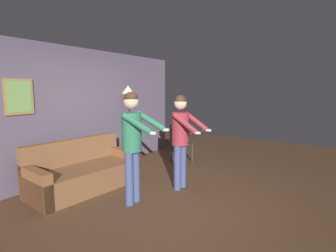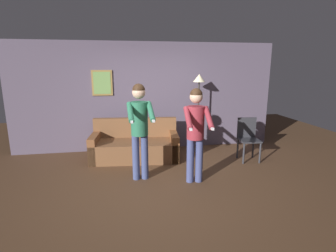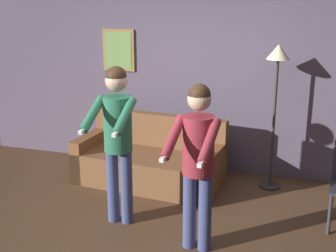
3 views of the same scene
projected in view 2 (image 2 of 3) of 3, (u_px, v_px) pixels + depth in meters
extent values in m
plane|color=brown|center=(159.00, 184.00, 4.64)|extent=(12.00, 12.00, 0.00)
cube|color=#584D5F|center=(147.00, 97.00, 6.38)|extent=(6.40, 0.06, 2.60)
cube|color=olive|center=(102.00, 83.00, 6.09)|extent=(0.47, 0.02, 0.59)
cube|color=#6E974F|center=(102.00, 83.00, 6.08)|extent=(0.39, 0.01, 0.51)
cube|color=brown|center=(135.00, 150.00, 5.83)|extent=(1.97, 1.03, 0.42)
cube|color=brown|center=(135.00, 127.00, 6.08)|extent=(1.90, 0.32, 0.45)
cube|color=brown|center=(95.00, 147.00, 5.75)|extent=(0.24, 0.86, 0.58)
cube|color=brown|center=(174.00, 146.00, 5.88)|extent=(0.24, 0.86, 0.58)
cylinder|color=#332D28|center=(197.00, 150.00, 6.49)|extent=(0.28, 0.28, 0.02)
cylinder|color=#332D28|center=(198.00, 117.00, 6.30)|extent=(0.04, 0.04, 1.65)
cone|color=#F9EAB7|center=(199.00, 78.00, 6.10)|extent=(0.29, 0.29, 0.18)
cylinder|color=#3D4876|center=(136.00, 157.00, 4.74)|extent=(0.13, 0.13, 0.84)
cylinder|color=#3D4876|center=(145.00, 157.00, 4.77)|extent=(0.13, 0.13, 0.84)
cylinder|color=#286B4C|center=(139.00, 119.00, 4.60)|extent=(0.30, 0.30, 0.59)
sphere|color=#D8AD8E|center=(139.00, 92.00, 4.49)|extent=(0.23, 0.23, 0.23)
sphere|color=#382314|center=(139.00, 90.00, 4.49)|extent=(0.22, 0.22, 0.22)
cylinder|color=#286B4C|center=(130.00, 112.00, 4.30)|extent=(0.11, 0.52, 0.29)
cube|color=white|center=(132.00, 121.00, 4.09)|extent=(0.05, 0.15, 0.04)
cylinder|color=#286B4C|center=(151.00, 111.00, 4.37)|extent=(0.11, 0.52, 0.29)
cube|color=white|center=(153.00, 120.00, 4.16)|extent=(0.05, 0.15, 0.04)
cylinder|color=#3E4676|center=(190.00, 161.00, 4.63)|extent=(0.13, 0.13, 0.80)
cylinder|color=#3E4676|center=(199.00, 160.00, 4.65)|extent=(0.13, 0.13, 0.80)
cylinder|color=maroon|center=(196.00, 123.00, 4.49)|extent=(0.30, 0.30, 0.57)
sphere|color=#D8AD8E|center=(196.00, 97.00, 4.39)|extent=(0.22, 0.22, 0.22)
sphere|color=#382314|center=(196.00, 94.00, 4.38)|extent=(0.21, 0.21, 0.21)
cylinder|color=maroon|center=(188.00, 118.00, 4.23)|extent=(0.13, 0.48, 0.33)
cube|color=white|center=(190.00, 129.00, 4.05)|extent=(0.05, 0.15, 0.04)
cylinder|color=maroon|center=(209.00, 118.00, 4.26)|extent=(0.13, 0.48, 0.33)
cube|color=white|center=(212.00, 128.00, 4.08)|extent=(0.05, 0.15, 0.04)
cylinder|color=#2D2D33|center=(244.00, 154.00, 5.54)|extent=(0.04, 0.04, 0.45)
cylinder|color=#2D2D33|center=(260.00, 153.00, 5.58)|extent=(0.04, 0.04, 0.45)
cylinder|color=#2D2D33|center=(238.00, 148.00, 5.89)|extent=(0.04, 0.04, 0.45)
cylinder|color=#2D2D33|center=(253.00, 148.00, 5.92)|extent=(0.04, 0.04, 0.45)
cube|color=#2D2D33|center=(249.00, 140.00, 5.68)|extent=(0.45, 0.45, 0.03)
cube|color=#2D2D33|center=(247.00, 127.00, 5.81)|extent=(0.42, 0.07, 0.45)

